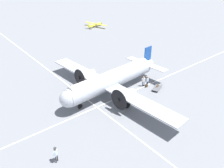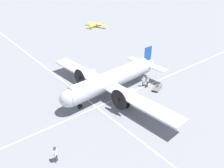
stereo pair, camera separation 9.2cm
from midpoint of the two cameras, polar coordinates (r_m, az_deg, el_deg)
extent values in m
plane|color=slate|center=(34.88, 0.08, -2.38)|extent=(300.00, 300.00, 0.00)
cube|color=silver|center=(33.76, 1.89, -3.53)|extent=(120.00, 0.16, 0.01)
cube|color=silver|center=(32.82, -5.64, -4.70)|extent=(0.16, 120.00, 0.01)
cylinder|color=#ADB2BC|center=(33.73, 0.08, 1.08)|extent=(16.05, 3.70, 2.53)
cylinder|color=silver|center=(33.41, 0.08, 2.14)|extent=(15.22, 2.89, 1.77)
sphere|color=#ADB2BC|center=(29.59, -11.28, -3.78)|extent=(2.41, 2.41, 2.41)
cylinder|color=#ADB2BC|center=(39.01, 8.68, 4.89)|extent=(3.20, 1.62, 1.39)
cube|color=#194799|center=(38.78, 9.42, 7.52)|extent=(1.75, 0.27, 2.91)
cube|color=#ADB2BC|center=(39.24, 9.06, 5.21)|extent=(2.17, 8.49, 0.10)
cube|color=#ADB2BC|center=(33.18, -1.39, -0.04)|extent=(4.46, 26.36, 0.20)
cylinder|color=#ADB2BC|center=(30.24, 3.86, -3.13)|extent=(2.81, 1.59, 1.39)
cylinder|color=black|center=(29.33, 1.84, -4.17)|extent=(0.26, 2.92, 2.92)
sphere|color=black|center=(29.25, 1.65, -4.27)|extent=(0.49, 0.49, 0.49)
cylinder|color=#ADB2BC|center=(36.13, -6.43, 2.32)|extent=(2.81, 1.59, 1.39)
cylinder|color=black|center=(35.37, -8.36, 1.58)|extent=(0.26, 2.92, 2.92)
sphere|color=black|center=(35.30, -8.54, 1.52)|extent=(0.49, 0.49, 0.49)
cylinder|color=#4C4C51|center=(30.97, 4.15, -4.58)|extent=(0.18, 0.18, 0.96)
cylinder|color=black|center=(31.23, 4.12, -5.32)|extent=(1.12, 0.38, 1.10)
cylinder|color=#4C4C51|center=(36.74, -6.01, 1.00)|extent=(0.18, 0.18, 0.96)
cylinder|color=black|center=(36.96, -5.97, 0.33)|extent=(1.12, 0.38, 1.10)
cylinder|color=#4C4C51|center=(31.20, -8.32, -5.09)|extent=(0.14, 0.14, 0.88)
cylinder|color=black|center=(31.45, -8.27, -5.76)|extent=(0.71, 0.23, 0.70)
cylinder|color=#2D2D33|center=(24.32, -14.44, -18.49)|extent=(0.13, 0.13, 0.90)
cylinder|color=#2D2D33|center=(24.47, -14.10, -18.08)|extent=(0.13, 0.13, 0.90)
cube|color=silver|center=(23.84, -14.50, -16.98)|extent=(0.47, 0.41, 0.68)
sphere|color=tan|center=(23.50, -14.65, -16.14)|extent=(0.30, 0.30, 0.30)
cylinder|color=silver|center=(23.71, -14.84, -17.46)|extent=(0.11, 0.11, 0.64)
cylinder|color=silver|center=(24.01, -14.14, -16.63)|extent=(0.11, 0.11, 0.64)
cube|color=navy|center=(23.83, -14.76, -16.77)|extent=(0.05, 0.04, 0.43)
cylinder|color=#2D2D33|center=(23.41, -14.69, -15.92)|extent=(0.44, 0.44, 0.08)
cylinder|color=navy|center=(37.00, 8.42, 0.02)|extent=(0.13, 0.13, 0.89)
cylinder|color=navy|center=(36.92, 8.04, -0.02)|extent=(0.13, 0.13, 0.89)
cube|color=white|center=(36.60, 8.31, 1.07)|extent=(0.47, 0.37, 0.67)
sphere|color=tan|center=(36.38, 8.37, 1.75)|extent=(0.30, 0.30, 0.30)
cylinder|color=white|center=(36.70, 8.70, 1.06)|extent=(0.10, 0.10, 0.64)
cylinder|color=white|center=(36.53, 7.92, 0.98)|extent=(0.10, 0.10, 0.64)
cylinder|color=navy|center=(37.29, 9.39, 0.14)|extent=(0.12, 0.12, 0.85)
cylinder|color=navy|center=(37.11, 9.16, 0.01)|extent=(0.12, 0.12, 0.85)
cube|color=silver|center=(36.86, 9.36, 1.09)|extent=(0.43, 0.24, 0.64)
sphere|color=#8C6647|center=(36.65, 9.42, 1.73)|extent=(0.28, 0.28, 0.28)
cylinder|color=silver|center=(37.06, 9.59, 1.17)|extent=(0.10, 0.10, 0.60)
cylinder|color=silver|center=(36.69, 9.13, 0.91)|extent=(0.10, 0.10, 0.60)
cube|color=brown|center=(36.77, 11.84, -0.76)|extent=(0.46, 0.14, 0.60)
cube|color=#4A3520|center=(36.61, 11.89, -0.31)|extent=(0.17, 0.10, 0.02)
cube|color=#47331E|center=(36.88, 9.08, -0.44)|extent=(0.45, 0.18, 0.55)
cube|color=#312315|center=(36.73, 9.12, -0.02)|extent=(0.16, 0.12, 0.02)
cube|color=#56565B|center=(36.50, 11.75, -0.99)|extent=(2.50, 1.83, 0.04)
cube|color=#56565B|center=(37.32, 12.33, 0.06)|extent=(0.43, 0.99, 0.04)
cylinder|color=#56565B|center=(37.26, 13.03, -0.26)|extent=(0.04, 0.04, 0.22)
cylinder|color=#56565B|center=(37.49, 11.60, 0.09)|extent=(0.04, 0.04, 0.22)
cylinder|color=black|center=(35.75, 11.92, -1.97)|extent=(0.28, 0.16, 0.28)
cylinder|color=black|center=(35.95, 10.65, -1.64)|extent=(0.28, 0.16, 0.28)
cylinder|color=black|center=(37.21, 12.76, -0.78)|extent=(0.28, 0.16, 0.28)
cylinder|color=black|center=(37.40, 11.55, -0.48)|extent=(0.28, 0.16, 0.28)
cylinder|color=yellow|center=(74.88, -4.31, 15.13)|extent=(5.95, 2.18, 0.73)
sphere|color=black|center=(77.19, -2.74, 15.58)|extent=(0.65, 0.65, 0.65)
cube|color=yellow|center=(75.05, -4.14, 15.42)|extent=(3.11, 8.88, 0.08)
cube|color=yellow|center=(72.65, -5.87, 15.12)|extent=(0.53, 0.19, 0.95)
cube|color=yellow|center=(72.76, -5.86, 14.76)|extent=(1.17, 2.93, 0.04)
cylinder|color=black|center=(76.58, -3.22, 15.02)|extent=(0.29, 0.15, 0.28)
cylinder|color=#4C4C51|center=(76.55, -3.22, 15.10)|extent=(0.06, 0.06, 0.21)
cylinder|color=black|center=(75.20, -4.85, 14.72)|extent=(0.29, 0.15, 0.28)
cylinder|color=#4C4C51|center=(75.18, -4.86, 14.79)|extent=(0.06, 0.06, 0.21)
cylinder|color=black|center=(74.35, -4.06, 14.59)|extent=(0.29, 0.15, 0.28)
cylinder|color=#4C4C51|center=(74.33, -4.07, 14.67)|extent=(0.06, 0.06, 0.21)
camera|label=1|loc=(0.05, -89.92, 0.04)|focal=35.00mm
camera|label=2|loc=(0.05, 90.08, -0.04)|focal=35.00mm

